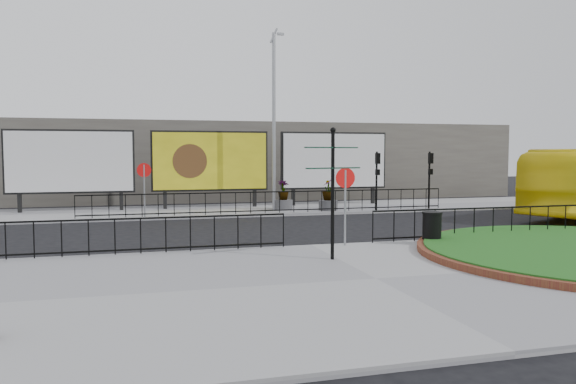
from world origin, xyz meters
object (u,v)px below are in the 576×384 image
object	(u,v)px
billboard_mid	(210,161)
fingerpost_sign	(333,180)
planter_b	(283,198)
litter_bin	(432,228)
lamp_post	(274,118)
planter_c	(328,198)

from	to	relation	value
billboard_mid	fingerpost_sign	distance (m)	15.52
fingerpost_sign	planter_b	distance (m)	13.76
litter_bin	planter_b	xyz separation A→B (m)	(-1.73, 12.02, 0.04)
litter_bin	planter_b	bearing A→B (deg)	98.18
lamp_post	fingerpost_sign	xyz separation A→B (m)	(-1.69, -13.49, -2.51)
billboard_mid	lamp_post	distance (m)	4.23
fingerpost_sign	litter_bin	size ratio (longest dim) A/B	3.44
lamp_post	billboard_mid	bearing A→B (deg)	146.75
fingerpost_sign	billboard_mid	bearing A→B (deg)	83.97
lamp_post	planter_c	size ratio (longest dim) A/B	5.74
lamp_post	fingerpost_sign	world-z (taller)	lamp_post
fingerpost_sign	planter_c	world-z (taller)	fingerpost_sign
billboard_mid	planter_c	world-z (taller)	billboard_mid
planter_b	litter_bin	bearing A→B (deg)	-81.82
litter_bin	lamp_post	bearing A→B (deg)	100.46
billboard_mid	planter_c	size ratio (longest dim) A/B	3.85
lamp_post	planter_b	bearing A→B (deg)	-0.00
planter_b	billboard_mid	bearing A→B (deg)	150.61
planter_c	fingerpost_sign	bearing A→B (deg)	-108.95
billboard_mid	planter_c	xyz separation A→B (m)	(5.63, -2.89, -1.85)
billboard_mid	litter_bin	xyz separation A→B (m)	(5.23, -13.99, -1.94)
planter_c	planter_b	bearing A→B (deg)	156.60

